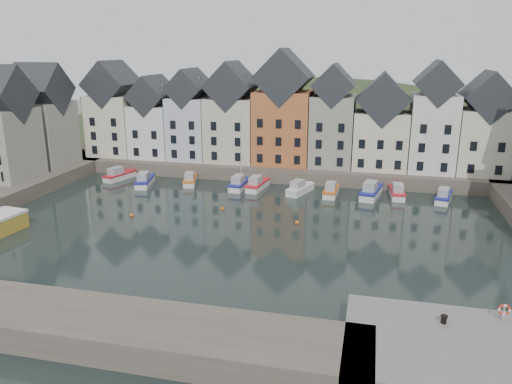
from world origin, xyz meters
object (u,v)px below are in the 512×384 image
(boat_a, at_px, (119,175))
(boat_d, at_px, (240,183))
(mooring_bollard, at_px, (444,319))
(life_ring_post, at_px, (504,310))

(boat_a, xyz_separation_m, boat_d, (19.64, -0.64, 0.09))
(boat_a, relative_size, boat_d, 0.53)
(boat_d, height_order, mooring_bollard, boat_d)
(boat_a, distance_m, boat_d, 19.65)
(boat_a, relative_size, mooring_bollard, 10.89)
(boat_a, height_order, boat_d, boat_d)
(boat_a, height_order, life_ring_post, life_ring_post)
(boat_a, xyz_separation_m, life_ring_post, (47.42, -35.42, 2.20))
(life_ring_post, bearing_deg, boat_a, 143.25)
(boat_d, relative_size, life_ring_post, 8.92)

